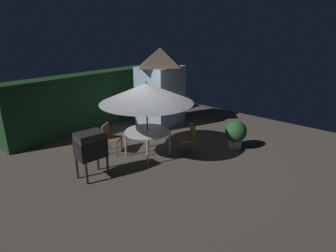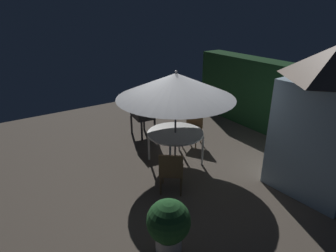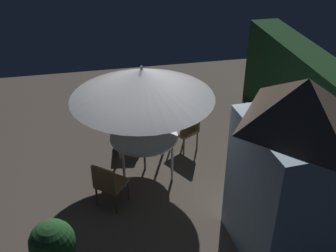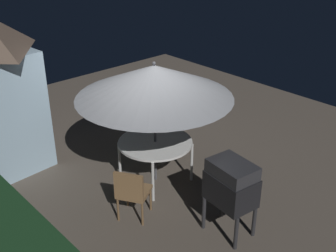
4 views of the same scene
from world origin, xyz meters
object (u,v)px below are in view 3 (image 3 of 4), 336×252
patio_table (144,139)px  bbq_grill (138,91)px  patio_umbrella (142,83)px  chair_far_side (109,183)px  garden_shed (291,172)px  chair_near_shed (187,126)px  potted_plant_by_shed (53,245)px

patio_table → bbq_grill: bbq_grill is taller
patio_umbrella → chair_far_side: patio_umbrella is taller
patio_table → patio_umbrella: size_ratio=0.49×
garden_shed → chair_near_shed: 3.26m
patio_umbrella → bbq_grill: size_ratio=2.20×
garden_shed → chair_far_side: 3.07m
chair_far_side → potted_plant_by_shed: bearing=-35.9°
bbq_grill → potted_plant_by_shed: bbq_grill is taller
patio_table → chair_near_shed: size_ratio=1.45×
patio_table → chair_far_side: (0.95, -0.77, -0.20)m
chair_far_side → potted_plant_by_shed: (1.23, -0.89, -0.01)m
patio_table → patio_umbrella: bearing=-118.1°
patio_umbrella → bbq_grill: patio_umbrella is taller
patio_table → patio_umbrella: (-0.00, -0.00, 1.17)m
potted_plant_by_shed → bbq_grill: bearing=155.8°
garden_shed → patio_umbrella: bearing=-144.2°
bbq_grill → chair_far_side: size_ratio=1.33×
chair_near_shed → patio_umbrella: bearing=-59.1°
patio_umbrella → bbq_grill: (-1.82, 0.14, -1.04)m
patio_umbrella → chair_far_side: size_ratio=2.93×
garden_shed → chair_near_shed: (-3.02, -0.74, -0.96)m
patio_umbrella → potted_plant_by_shed: bearing=-37.2°
garden_shed → chair_far_side: bearing=-120.3°
bbq_grill → chair_far_side: bearing=-18.2°
garden_shed → patio_umbrella: 3.01m
chair_near_shed → chair_far_side: 2.36m
patio_table → chair_near_shed: 1.19m
patio_table → bbq_grill: size_ratio=1.09×
patio_table → bbq_grill: bearing=175.5°
bbq_grill → potted_plant_by_shed: 4.41m
garden_shed → patio_umbrella: size_ratio=1.10×
bbq_grill → potted_plant_by_shed: (4.01, -1.80, -0.34)m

